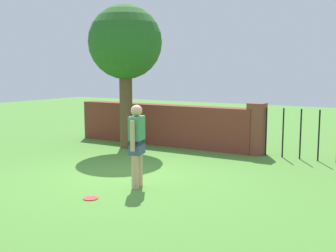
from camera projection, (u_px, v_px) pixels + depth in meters
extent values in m
plane|color=#4C8433|center=(130.00, 177.00, 8.98)|extent=(40.00, 40.00, 0.00)
cube|color=brown|center=(162.00, 125.00, 12.86)|extent=(5.82, 0.50, 1.23)
cylinder|color=brown|center=(126.00, 106.00, 12.27)|extent=(0.37, 0.37, 2.49)
sphere|color=#286023|center=(125.00, 42.00, 12.02)|extent=(2.12, 2.12, 2.12)
cylinder|color=tan|center=(139.00, 165.00, 8.27)|extent=(0.14, 0.14, 0.85)
cylinder|color=tan|center=(135.00, 167.00, 8.06)|extent=(0.14, 0.14, 0.85)
cube|color=#3F4C72|center=(137.00, 147.00, 8.12)|extent=(0.30, 0.40, 0.28)
cube|color=#3F8C59|center=(137.00, 130.00, 8.07)|extent=(0.30, 0.40, 0.55)
sphere|color=tan|center=(137.00, 111.00, 8.02)|extent=(0.22, 0.22, 0.22)
cylinder|color=tan|center=(141.00, 133.00, 8.30)|extent=(0.09, 0.09, 0.58)
cylinder|color=tan|center=(132.00, 136.00, 7.87)|extent=(0.09, 0.09, 0.58)
cube|color=brown|center=(256.00, 129.00, 11.33)|extent=(0.44, 0.44, 1.40)
cylinder|color=black|center=(266.00, 132.00, 11.20)|extent=(0.04, 0.04, 1.30)
cylinder|color=black|center=(283.00, 133.00, 10.97)|extent=(0.04, 0.04, 1.30)
cylinder|color=black|center=(301.00, 134.00, 10.74)|extent=(0.04, 0.04, 1.30)
cylinder|color=black|center=(319.00, 136.00, 10.51)|extent=(0.04, 0.04, 1.30)
cylinder|color=red|center=(91.00, 198.00, 7.47)|extent=(0.27, 0.27, 0.02)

